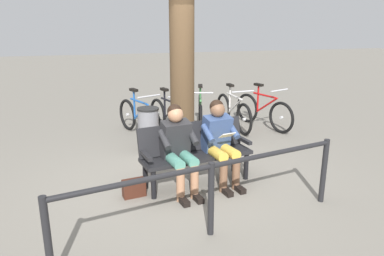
{
  "coord_description": "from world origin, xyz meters",
  "views": [
    {
      "loc": [
        1.07,
        4.9,
        2.31
      ],
      "look_at": [
        -0.2,
        -0.16,
        0.75
      ],
      "focal_mm": 34.78,
      "sensor_mm": 36.0,
      "label": 1
    }
  ],
  "objects_px": {
    "person_reading": "(220,138)",
    "bicycle_silver": "(233,112)",
    "bench": "(195,149)",
    "litter_bin": "(149,131)",
    "bicycle_black": "(169,118)",
    "handbag": "(134,188)",
    "bicycle_blue": "(263,111)",
    "tree_trunk": "(182,39)",
    "bicycle_red": "(139,118)",
    "bicycle_green": "(200,113)",
    "person_companion": "(178,145)"
  },
  "relations": [
    {
      "from": "person_companion",
      "to": "bicycle_blue",
      "type": "xyz_separation_m",
      "value": [
        -2.42,
        -2.56,
        -0.3
      ]
    },
    {
      "from": "person_reading",
      "to": "handbag",
      "type": "bearing_deg",
      "value": -3.8
    },
    {
      "from": "bench",
      "to": "handbag",
      "type": "bearing_deg",
      "value": 4.92
    },
    {
      "from": "tree_trunk",
      "to": "bicycle_green",
      "type": "distance_m",
      "value": 1.99
    },
    {
      "from": "person_companion",
      "to": "bicycle_silver",
      "type": "distance_m",
      "value": 3.2
    },
    {
      "from": "person_reading",
      "to": "bicycle_green",
      "type": "height_order",
      "value": "person_reading"
    },
    {
      "from": "bicycle_silver",
      "to": "bicycle_red",
      "type": "relative_size",
      "value": 1.07
    },
    {
      "from": "person_reading",
      "to": "tree_trunk",
      "type": "distance_m",
      "value": 2.03
    },
    {
      "from": "person_reading",
      "to": "litter_bin",
      "type": "xyz_separation_m",
      "value": [
        0.83,
        -1.4,
        -0.25
      ]
    },
    {
      "from": "person_companion",
      "to": "bicycle_silver",
      "type": "bearing_deg",
      "value": -134.85
    },
    {
      "from": "bicycle_silver",
      "to": "bicycle_black",
      "type": "bearing_deg",
      "value": -90.04
    },
    {
      "from": "bench",
      "to": "bicycle_silver",
      "type": "distance_m",
      "value": 2.84
    },
    {
      "from": "bench",
      "to": "bicycle_green",
      "type": "height_order",
      "value": "bicycle_green"
    },
    {
      "from": "bench",
      "to": "bicycle_blue",
      "type": "bearing_deg",
      "value": -143.66
    },
    {
      "from": "bicycle_black",
      "to": "handbag",
      "type": "bearing_deg",
      "value": -38.47
    },
    {
      "from": "bench",
      "to": "bicycle_blue",
      "type": "relative_size",
      "value": 1.04
    },
    {
      "from": "person_companion",
      "to": "bicycle_red",
      "type": "distance_m",
      "value": 2.64
    },
    {
      "from": "bicycle_black",
      "to": "person_companion",
      "type": "bearing_deg",
      "value": -25.6
    },
    {
      "from": "person_reading",
      "to": "bicycle_red",
      "type": "distance_m",
      "value": 2.66
    },
    {
      "from": "bench",
      "to": "bicycle_green",
      "type": "relative_size",
      "value": 1.01
    },
    {
      "from": "bench",
      "to": "bicycle_silver",
      "type": "bearing_deg",
      "value": -132.55
    },
    {
      "from": "tree_trunk",
      "to": "bicycle_red",
      "type": "bearing_deg",
      "value": -53.74
    },
    {
      "from": "person_reading",
      "to": "litter_bin",
      "type": "relative_size",
      "value": 1.45
    },
    {
      "from": "bicycle_blue",
      "to": "handbag",
      "type": "bearing_deg",
      "value": -70.25
    },
    {
      "from": "handbag",
      "to": "bicycle_silver",
      "type": "xyz_separation_m",
      "value": [
        -2.38,
        -2.69,
        0.24
      ]
    },
    {
      "from": "person_companion",
      "to": "person_reading",
      "type": "bearing_deg",
      "value": 179.95
    },
    {
      "from": "person_companion",
      "to": "litter_bin",
      "type": "distance_m",
      "value": 1.56
    },
    {
      "from": "tree_trunk",
      "to": "litter_bin",
      "type": "distance_m",
      "value": 1.67
    },
    {
      "from": "bicycle_black",
      "to": "bicycle_green",
      "type": "bearing_deg",
      "value": 87.73
    },
    {
      "from": "handbag",
      "to": "bicycle_green",
      "type": "height_order",
      "value": "bicycle_green"
    },
    {
      "from": "litter_bin",
      "to": "tree_trunk",
      "type": "bearing_deg",
      "value": -165.69
    },
    {
      "from": "person_reading",
      "to": "bicycle_silver",
      "type": "bearing_deg",
      "value": -125.41
    },
    {
      "from": "bench",
      "to": "person_reading",
      "type": "distance_m",
      "value": 0.39
    },
    {
      "from": "bicycle_blue",
      "to": "bicycle_silver",
      "type": "bearing_deg",
      "value": -118.55
    },
    {
      "from": "tree_trunk",
      "to": "person_reading",
      "type": "bearing_deg",
      "value": 97.02
    },
    {
      "from": "person_reading",
      "to": "litter_bin",
      "type": "bearing_deg",
      "value": -70.56
    },
    {
      "from": "bicycle_black",
      "to": "bicycle_red",
      "type": "xyz_separation_m",
      "value": [
        0.59,
        -0.1,
        0.0
      ]
    },
    {
      "from": "person_reading",
      "to": "bicycle_black",
      "type": "xyz_separation_m",
      "value": [
        0.28,
        -2.39,
        -0.31
      ]
    },
    {
      "from": "litter_bin",
      "to": "bicycle_black",
      "type": "xyz_separation_m",
      "value": [
        -0.55,
        -0.99,
        -0.06
      ]
    },
    {
      "from": "person_reading",
      "to": "person_companion",
      "type": "height_order",
      "value": "same"
    },
    {
      "from": "handbag",
      "to": "bicycle_blue",
      "type": "height_order",
      "value": "bicycle_blue"
    },
    {
      "from": "person_reading",
      "to": "litter_bin",
      "type": "distance_m",
      "value": 1.64
    },
    {
      "from": "litter_bin",
      "to": "bicycle_silver",
      "type": "xyz_separation_m",
      "value": [
        -1.96,
        -1.13,
        -0.06
      ]
    },
    {
      "from": "bench",
      "to": "handbag",
      "type": "distance_m",
      "value": 1.02
    },
    {
      "from": "person_companion",
      "to": "bicycle_black",
      "type": "height_order",
      "value": "person_companion"
    },
    {
      "from": "bench",
      "to": "person_companion",
      "type": "bearing_deg",
      "value": 26.8
    },
    {
      "from": "bicycle_silver",
      "to": "litter_bin",
      "type": "bearing_deg",
      "value": -65.6
    },
    {
      "from": "bench",
      "to": "bicycle_silver",
      "type": "height_order",
      "value": "bicycle_silver"
    },
    {
      "from": "bicycle_silver",
      "to": "bicycle_red",
      "type": "bearing_deg",
      "value": -94.46
    },
    {
      "from": "handbag",
      "to": "bicycle_red",
      "type": "height_order",
      "value": "bicycle_red"
    }
  ]
}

